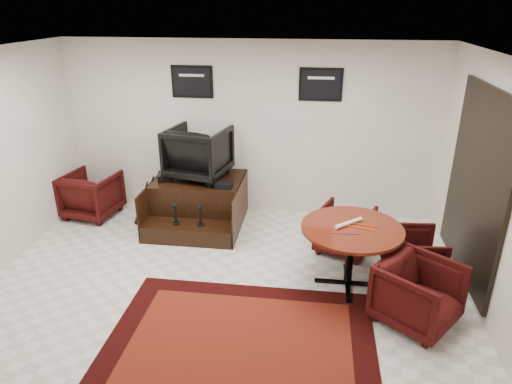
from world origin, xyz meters
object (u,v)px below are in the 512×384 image
Objects in this scene: shine_podium at (199,203)px; shine_chair at (198,150)px; armchair_side at (91,192)px; meeting_table at (352,234)px; table_chair_corner at (419,291)px; table_chair_window at (414,252)px; table_chair_back at (345,228)px.

shine_chair is (0.00, 0.15, 0.84)m from shine_podium.
armchair_side is (-1.81, -0.13, -0.77)m from shine_chair.
table_chair_corner is at bearing -42.36° from meeting_table.
shine_chair reaches higher than table_chair_corner.
table_chair_window is 0.86× the size of table_chair_corner.
shine_podium and table_chair_back have the same top height.
table_chair_back is at bearing -179.58° from armchair_side.
shine_chair is at bearing 90.76° from table_chair_corner.
meeting_table is 1.79× the size of table_chair_window.
table_chair_back is 1.01m from table_chair_window.
meeting_table is 0.96m from table_chair_window.
table_chair_back reaches higher than table_chair_window.
armchair_side is 5.08m from table_chair_window.
shine_chair is at bearing 62.51° from table_chair_window.
shine_podium is at bearing 101.90° from shine_chair.
shine_podium reaches higher than table_chair_window.
meeting_table is at bearing 169.24° from armchair_side.
meeting_table is at bearing 85.52° from table_chair_corner.
table_chair_back is 1.05× the size of table_chair_window.
armchair_side is 1.18× the size of table_chair_window.
meeting_table is at bearing 105.56° from table_chair_window.
table_chair_back is at bearing 63.38° from table_chair_corner.
shine_podium is 2.10× the size of table_chair_window.
shine_chair is 1.30× the size of table_chair_window.
table_chair_corner is at bearing 154.78° from shine_chair.
meeting_table reaches higher than table_chair_corner.
table_chair_back is 1.67m from table_chair_corner.
shine_chair is 1.12× the size of table_chair_corner.
table_chair_window is at bearing 30.06° from table_chair_corner.
table_chair_corner is (3.00, -2.12, 0.07)m from shine_podium.
armchair_side is 4.38m from meeting_table.
shine_chair is 2.54m from table_chair_back.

